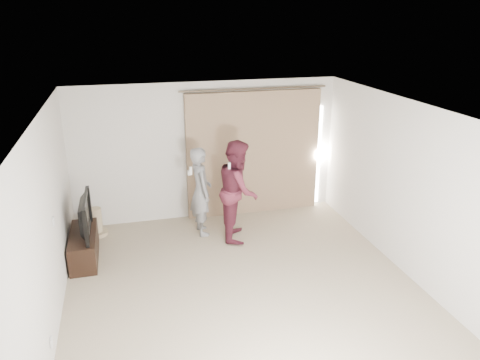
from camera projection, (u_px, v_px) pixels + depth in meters
name	position (u px, v px, depth m)	size (l,w,h in m)	color
floor	(245.00, 290.00, 6.73)	(5.50, 5.50, 0.00)	tan
wall_back	(207.00, 151.00, 8.79)	(5.00, 0.04, 2.60)	beige
wall_left	(47.00, 227.00, 5.70)	(0.04, 5.50, 2.60)	beige
ceiling	(245.00, 111.00, 5.84)	(5.00, 5.50, 0.01)	silver
curtain	(254.00, 154.00, 8.97)	(2.80, 0.11, 2.46)	#8B7055
tv_console	(84.00, 246.00, 7.51)	(0.41, 1.17, 0.45)	black
tv	(80.00, 216.00, 7.33)	(1.06, 0.14, 0.61)	black
scratching_post	(96.00, 224.00, 8.33)	(0.38, 0.38, 0.51)	#C7B288
person_man	(201.00, 191.00, 8.21)	(0.43, 0.61, 1.60)	slate
person_woman	(238.00, 190.00, 8.04)	(0.86, 1.00, 1.76)	#5A1F2E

